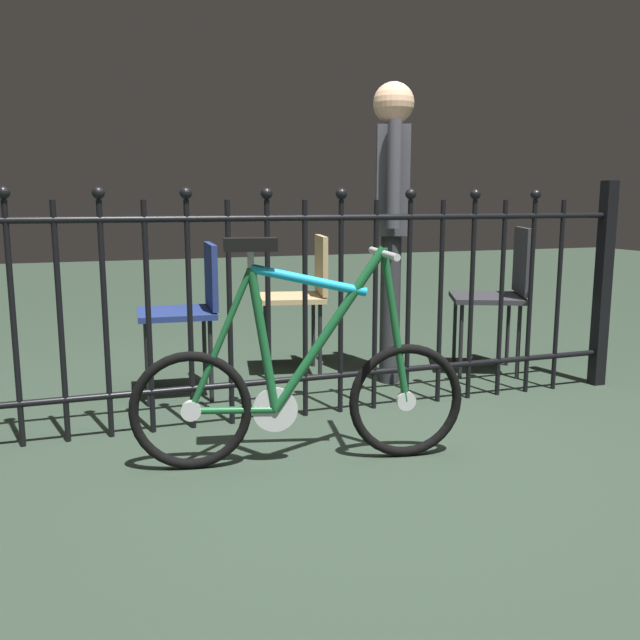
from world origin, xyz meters
name	(u,v)px	position (x,y,z in m)	size (l,w,h in m)	color
ground_plane	(365,457)	(0.00, 0.00, 0.00)	(20.00, 20.00, 0.00)	#2B3A2E
iron_fence	(303,299)	(-0.07, 0.60, 0.58)	(3.47, 0.07, 1.15)	black
bicycle	(300,386)	(-0.27, 0.04, 0.32)	(1.32, 0.40, 0.90)	black
chair_tan	(304,289)	(0.20, 1.42, 0.52)	(0.45, 0.44, 0.83)	black
chair_charcoal	(502,286)	(1.33, 1.04, 0.53)	(0.55, 0.55, 0.88)	black
chair_navy	(190,303)	(-0.52, 1.15, 0.51)	(0.43, 0.42, 0.82)	black
person_visitor	(392,205)	(0.63, 1.12, 1.01)	(0.28, 0.45, 1.69)	#2D2D33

